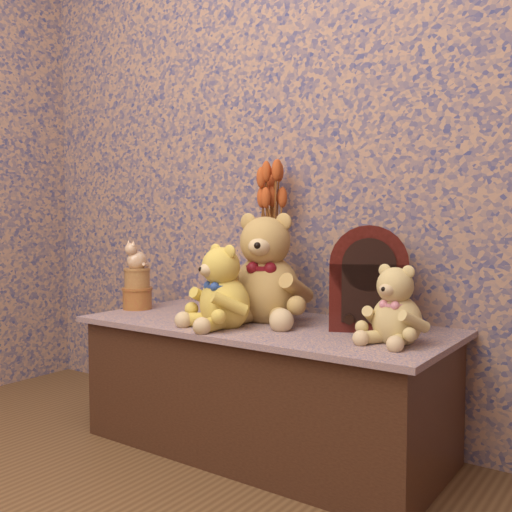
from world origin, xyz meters
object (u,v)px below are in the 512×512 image
Objects in this scene: teddy_medium at (224,283)px; biscuit_tin_lower at (137,299)px; teddy_small at (397,301)px; cat_figurine at (137,254)px; cathedral_radio at (368,277)px; ceramic_vase at (270,292)px; teddy_large at (266,263)px.

biscuit_tin_lower is at bearing -168.82° from teddy_medium.
teddy_small is 1.12m from cat_figurine.
biscuit_tin_lower is (-1.11, 0.01, -0.08)m from teddy_small.
teddy_small is 2.11× the size of cat_figurine.
teddy_medium is at bearing -5.62° from cat_figurine.
biscuit_tin_lower is 0.18m from cat_figurine.
cathedral_radio reaches higher than ceramic_vase.
biscuit_tin_lower is 0.99× the size of cat_figurine.
cathedral_radio is at bearing 9.38° from biscuit_tin_lower.
teddy_large is 1.67× the size of teddy_small.
cat_figurine is at bearing -171.25° from teddy_small.
biscuit_tin_lower is at bearing -158.71° from ceramic_vase.
cathedral_radio is at bearing 53.59° from teddy_medium.
teddy_small is at bearing 30.63° from teddy_medium.
cathedral_radio reaches higher than teddy_small.
cat_figurine is at bearing 164.40° from cathedral_radio.
teddy_medium is 2.55× the size of cat_figurine.
teddy_large reaches higher than biscuit_tin_lower.
cathedral_radio is (-0.17, 0.17, 0.05)m from teddy_small.
cat_figurine is (-0.52, -0.20, 0.14)m from ceramic_vase.
teddy_small is (0.53, -0.09, -0.08)m from teddy_large.
teddy_medium reaches higher than cat_figurine.
ceramic_vase is (-0.43, 0.05, -0.09)m from cathedral_radio.
teddy_large is 1.20× the size of cathedral_radio.
teddy_medium is 0.55m from biscuit_tin_lower.
teddy_large is 0.18m from ceramic_vase.
teddy_large is 3.55× the size of biscuit_tin_lower.
ceramic_vase is at bearing 114.60° from teddy_medium.
teddy_small is 1.42× the size of ceramic_vase.
ceramic_vase is at bearing 148.90° from cathedral_radio.
teddy_small is 0.72× the size of cathedral_radio.
biscuit_tin_lower is at bearing 164.40° from cathedral_radio.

